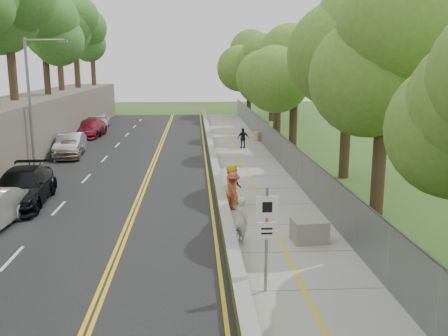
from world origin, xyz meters
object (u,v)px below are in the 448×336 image
construction_barrel (257,136)px  painter_0 (232,184)px  person_far (243,138)px  signpost (267,229)px  concrete_block (309,231)px  streetlight (33,96)px

construction_barrel → painter_0: size_ratio=0.43×
construction_barrel → person_far: bearing=-113.4°
signpost → construction_barrel: signpost is taller
person_far → concrete_block: bearing=80.6°
signpost → painter_0: (-0.30, 9.17, -0.95)m
person_far → signpost: bearing=75.3°
signpost → person_far: bearing=86.0°
construction_barrel → streetlight: bearing=-142.9°
streetlight → person_far: bearing=30.2°
concrete_block → signpost: bearing=-118.7°
signpost → painter_0: signpost is taller
streetlight → painter_0: 14.16m
painter_0 → signpost: bearing=-171.3°
signpost → person_far: size_ratio=1.96×
streetlight → concrete_block: size_ratio=6.43×
streetlight → painter_0: size_ratio=4.16×
painter_0 → construction_barrel: bearing=-3.7°
signpost → streetlight: bearing=124.1°
concrete_block → person_far: (-0.45, 20.71, 0.38)m
signpost → concrete_block: signpost is taller
streetlight → painter_0: streetlight is taller
painter_0 → person_far: (2.05, 15.55, -0.17)m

